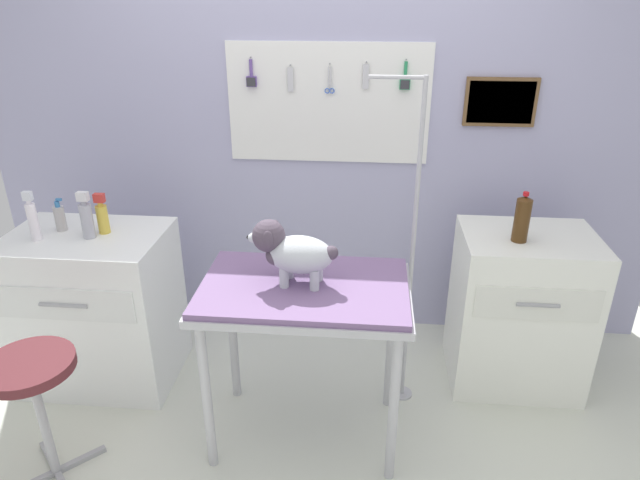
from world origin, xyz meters
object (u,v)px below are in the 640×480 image
(grooming_table, at_px, (304,303))
(spray_bottle_tall, at_px, (102,216))
(counter_left, at_px, (97,308))
(cabinet_right, at_px, (519,309))
(grooming_arm, at_px, (410,265))
(soda_bottle, at_px, (522,219))
(stool, at_px, (33,382))
(dog, at_px, (291,251))

(grooming_table, bearing_deg, spray_bottle_tall, 160.01)
(counter_left, bearing_deg, spray_bottle_tall, 21.30)
(counter_left, bearing_deg, cabinet_right, 4.81)
(counter_left, bearing_deg, grooming_arm, -1.11)
(cabinet_right, height_order, soda_bottle, soda_bottle)
(counter_left, relative_size, cabinet_right, 1.00)
(grooming_table, height_order, counter_left, counter_left)
(grooming_table, distance_m, spray_bottle_tall, 1.17)
(spray_bottle_tall, height_order, soda_bottle, soda_bottle)
(spray_bottle_tall, xyz_separation_m, soda_bottle, (2.09, 0.09, 0.03))
(grooming_table, xyz_separation_m, counter_left, (-1.18, 0.35, -0.31))
(stool, bearing_deg, spray_bottle_tall, 88.46)
(cabinet_right, distance_m, spray_bottle_tall, 2.24)
(grooming_table, bearing_deg, soda_bottle, 25.28)
(grooming_table, height_order, grooming_arm, grooming_arm)
(dog, bearing_deg, grooming_arm, 30.22)
(counter_left, distance_m, soda_bottle, 2.26)
(stool, distance_m, soda_bottle, 2.33)
(dog, relative_size, stool, 0.64)
(cabinet_right, bearing_deg, grooming_arm, -160.19)
(stool, xyz_separation_m, spray_bottle_tall, (0.02, 0.76, 0.44))
(grooming_table, xyz_separation_m, soda_bottle, (1.02, 0.48, 0.24))
(spray_bottle_tall, distance_m, soda_bottle, 2.09)
(grooming_arm, height_order, soda_bottle, grooming_arm)
(dog, distance_m, soda_bottle, 1.17)
(stool, bearing_deg, grooming_table, 18.59)
(dog, xyz_separation_m, spray_bottle_tall, (-1.02, 0.38, -0.03))
(soda_bottle, bearing_deg, grooming_arm, -163.66)
(stool, xyz_separation_m, soda_bottle, (2.11, 0.85, 0.47))
(soda_bottle, bearing_deg, dog, -156.40)
(counter_left, distance_m, stool, 0.73)
(counter_left, relative_size, soda_bottle, 3.39)
(spray_bottle_tall, bearing_deg, grooming_table, -19.99)
(stool, bearing_deg, cabinet_right, 22.62)
(grooming_arm, bearing_deg, grooming_table, -145.98)
(grooming_table, relative_size, spray_bottle_tall, 4.39)
(grooming_arm, height_order, cabinet_right, grooming_arm)
(grooming_arm, distance_m, dog, 0.65)
(spray_bottle_tall, bearing_deg, grooming_arm, -2.60)
(counter_left, bearing_deg, soda_bottle, 3.29)
(grooming_table, bearing_deg, counter_left, 163.28)
(grooming_table, xyz_separation_m, grooming_arm, (0.48, 0.32, 0.04))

